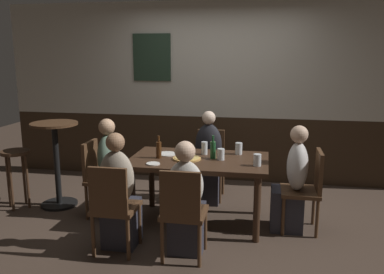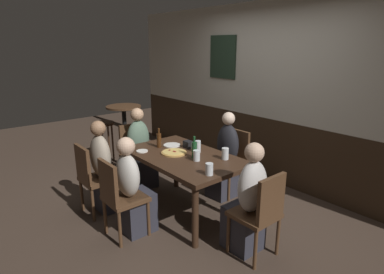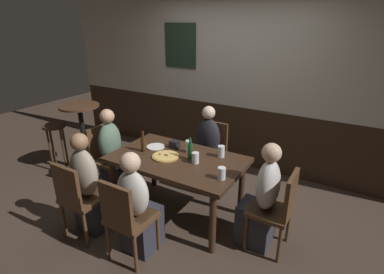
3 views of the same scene
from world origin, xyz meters
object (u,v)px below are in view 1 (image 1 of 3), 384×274
at_px(condiment_caddy, 187,149).
at_px(side_bar_table, 56,158).
at_px(chair_mid_near, 183,209).
at_px(person_head_west, 113,176).
at_px(plate_white_small, 153,164).
at_px(person_mid_near, 186,206).
at_px(person_head_east, 292,187).
at_px(beer_bottle_green, 213,149).
at_px(pint_glass_pale, 239,149).
at_px(beer_bottle_brown, 159,149).
at_px(pint_glass_amber, 221,155).
at_px(chair_mid_far, 210,160).
at_px(chair_left_near, 113,204).
at_px(person_mid_far, 208,164).
at_px(chair_head_west, 99,174).
at_px(dining_table, 199,166).
at_px(person_left_near, 119,200).
at_px(beer_glass_tall, 257,161).
at_px(tumbler_short, 204,149).
at_px(chair_head_east, 308,186).
at_px(bar_stool, 16,163).
at_px(plate_white_large, 167,154).
at_px(pizza, 187,158).

xyz_separation_m(condiment_caddy, side_bar_table, (-1.62, -0.03, -0.17)).
relative_size(chair_mid_near, person_head_west, 0.76).
bearing_deg(plate_white_small, side_bar_table, 159.97).
bearing_deg(chair_mid_near, person_mid_near, 90.00).
relative_size(person_head_east, beer_bottle_green, 4.45).
xyz_separation_m(pint_glass_pale, beer_bottle_green, (-0.26, -0.24, 0.04)).
bearing_deg(beer_bottle_brown, pint_glass_amber, 3.95).
xyz_separation_m(chair_mid_far, chair_left_near, (-0.66, -1.73, 0.00)).
bearing_deg(chair_left_near, person_mid_far, 67.19).
bearing_deg(chair_head_west, dining_table, 0.00).
height_order(dining_table, person_head_west, person_head_west).
relative_size(person_mid_far, beer_bottle_green, 4.52).
height_order(chair_left_near, person_mid_near, person_mid_near).
bearing_deg(chair_left_near, pint_glass_pale, 46.73).
height_order(dining_table, beer_bottle_green, beer_bottle_green).
xyz_separation_m(person_left_near, beer_glass_tall, (1.30, 0.53, 0.31)).
relative_size(tumbler_short, plate_white_small, 1.04).
bearing_deg(beer_glass_tall, chair_head_west, 174.45).
relative_size(chair_head_east, chair_mid_far, 1.00).
relative_size(side_bar_table, bar_stool, 1.46).
bearing_deg(pint_glass_amber, plate_white_large, 169.20).
distance_m(person_head_west, pint_glass_amber, 1.29).
distance_m(chair_mid_far, beer_bottle_brown, 1.07).
distance_m(dining_table, chair_head_west, 1.18).
bearing_deg(person_head_east, chair_mid_far, 139.20).
distance_m(chair_mid_near, beer_bottle_green, 0.98).
xyz_separation_m(pint_glass_amber, side_bar_table, (-2.04, 0.20, -0.18)).
bearing_deg(beer_bottle_brown, plate_white_small, -88.33).
relative_size(condiment_caddy, bar_stool, 0.15).
bearing_deg(person_head_west, person_left_near, -63.98).
relative_size(pint_glass_pale, side_bar_table, 0.13).
xyz_separation_m(chair_head_west, side_bar_table, (-0.64, 0.19, 0.12)).
bearing_deg(tumbler_short, dining_table, -99.34).
xyz_separation_m(dining_table, pint_glass_amber, (0.24, -0.01, 0.14)).
xyz_separation_m(tumbler_short, beer_bottle_brown, (-0.47, -0.25, 0.03)).
bearing_deg(tumbler_short, side_bar_table, -179.80).
bearing_deg(person_head_east, beer_glass_tall, -154.58).
distance_m(pizza, pint_glass_amber, 0.37).
bearing_deg(plate_white_large, person_head_west, -169.51).
relative_size(chair_head_east, tumbler_short, 6.00).
relative_size(beer_glass_tall, beer_bottle_brown, 0.49).
bearing_deg(person_mid_far, chair_head_east, -31.12).
bearing_deg(chair_head_east, beer_glass_tall, -161.76).
bearing_deg(beer_glass_tall, tumbler_short, 148.42).
relative_size(person_head_west, bar_stool, 1.60).
bearing_deg(beer_bottle_green, tumbler_short, 127.00).
distance_m(pint_glass_pale, beer_bottle_green, 0.36).
relative_size(person_head_west, beer_glass_tall, 9.32).
height_order(person_mid_near, beer_bottle_brown, person_mid_near).
bearing_deg(chair_mid_near, chair_mid_far, 90.00).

